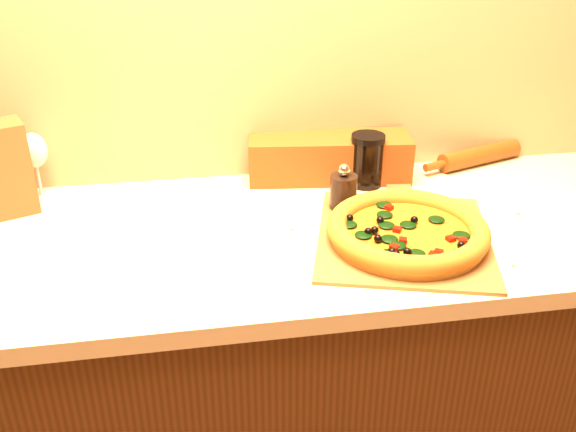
# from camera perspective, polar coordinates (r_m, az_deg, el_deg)

# --- Properties ---
(cabinet) EXTENTS (2.80, 0.65, 0.86)m
(cabinet) POSITION_cam_1_polar(r_m,az_deg,el_deg) (1.73, -2.62, -15.20)
(cabinet) COLOR #43280E
(cabinet) RESTS_ON ground
(countertop) EXTENTS (2.84, 0.68, 0.04)m
(countertop) POSITION_cam_1_polar(r_m,az_deg,el_deg) (1.46, -2.99, -2.10)
(countertop) COLOR beige
(countertop) RESTS_ON cabinet
(pizza_peel) EXTENTS (0.47, 0.60, 0.01)m
(pizza_peel) POSITION_cam_1_polar(r_m,az_deg,el_deg) (1.46, 10.18, -1.54)
(pizza_peel) COLOR brown
(pizza_peel) RESTS_ON countertop
(pizza) EXTENTS (0.35, 0.35, 0.05)m
(pizza) POSITION_cam_1_polar(r_m,az_deg,el_deg) (1.41, 10.56, -1.30)
(pizza) COLOR #B0672C
(pizza) RESTS_ON pizza_peel
(pepper_grinder) EXTENTS (0.06, 0.06, 0.12)m
(pepper_grinder) POSITION_cam_1_polar(r_m,az_deg,el_deg) (1.53, 4.94, 2.16)
(pepper_grinder) COLOR black
(pepper_grinder) RESTS_ON countertop
(rolling_pin) EXTENTS (0.37, 0.14, 0.05)m
(rolling_pin) POSITION_cam_1_polar(r_m,az_deg,el_deg) (1.87, 16.66, 5.18)
(rolling_pin) COLOR #5E3510
(rolling_pin) RESTS_ON countertop
(bread_bag) EXTENTS (0.44, 0.19, 0.12)m
(bread_bag) POSITION_cam_1_polar(r_m,az_deg,el_deg) (1.70, 3.68, 5.23)
(bread_bag) COLOR brown
(bread_bag) RESTS_ON countertop
(wine_glass) EXTENTS (0.07, 0.07, 0.17)m
(wine_glass) POSITION_cam_1_polar(r_m,az_deg,el_deg) (1.69, -21.67, 5.30)
(wine_glass) COLOR silver
(wine_glass) RESTS_ON countertop
(paper_bag) EXTENTS (0.14, 0.12, 0.22)m
(paper_bag) POSITION_cam_1_polar(r_m,az_deg,el_deg) (1.63, -23.88, 3.85)
(paper_bag) COLOR brown
(paper_bag) RESTS_ON countertop
(dark_jar) EXTENTS (0.09, 0.09, 0.14)m
(dark_jar) POSITION_cam_1_polar(r_m,az_deg,el_deg) (1.66, 7.04, 4.96)
(dark_jar) COLOR black
(dark_jar) RESTS_ON countertop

